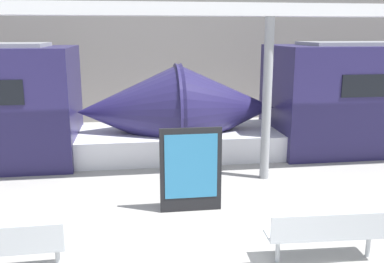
% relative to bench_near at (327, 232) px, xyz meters
% --- Properties ---
extents(station_wall, '(56.00, 0.20, 5.00)m').
position_rel_bench_near_xyz_m(station_wall, '(-1.67, 11.37, 2.00)').
color(station_wall, gray).
rests_on(station_wall, ground_plane).
extents(bench_near, '(1.85, 0.52, 0.84)m').
position_rel_bench_near_xyz_m(bench_near, '(0.00, 0.00, 0.00)').
color(bench_near, '#ADB2B7').
rests_on(bench_near, ground_plane).
extents(bench_far, '(1.44, 0.47, 0.84)m').
position_rel_bench_near_xyz_m(bench_far, '(-4.63, 0.24, -0.01)').
color(bench_far, '#ADB2B7').
rests_on(bench_far, ground_plane).
extents(poster_board, '(1.21, 0.07, 1.69)m').
position_rel_bench_near_xyz_m(poster_board, '(-1.79, 2.22, 0.35)').
color(poster_board, black).
rests_on(poster_board, ground_plane).
extents(support_column_near, '(0.22, 0.22, 3.82)m').
position_rel_bench_near_xyz_m(support_column_near, '(0.26, 3.92, 1.41)').
color(support_column_near, gray).
rests_on(support_column_near, ground_plane).
extents(canopy_beam, '(28.00, 0.60, 0.28)m').
position_rel_bench_near_xyz_m(canopy_beam, '(0.26, 3.92, 3.46)').
color(canopy_beam, silver).
rests_on(canopy_beam, support_column_near).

